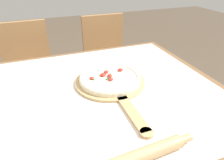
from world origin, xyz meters
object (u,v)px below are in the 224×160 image
Objects in this scene: pizza at (110,78)px; chair_left at (30,70)px; pizza_peel at (112,84)px; rolling_pin at (137,157)px; chair_right at (106,58)px.

chair_left reaches higher than pizza.
pizza is (-0.00, 0.03, 0.02)m from pizza_peel.
rolling_pin is at bearing -100.11° from pizza.
rolling_pin reaches higher than pizza_peel.
pizza is 0.47m from rolling_pin.
chair_left is at bearing 117.18° from pizza.
pizza_peel is 0.64× the size of chair_right.
chair_right is (0.26, 0.81, -0.27)m from pizza.
rolling_pin is at bearing -104.59° from chair_right.
chair_right is (0.34, 1.28, -0.27)m from rolling_pin.
rolling_pin is 0.45× the size of chair_right.
rolling_pin is at bearing -76.45° from chair_left.
pizza_peel is 1.89× the size of pizza.
pizza is 0.95m from chair_left.
chair_right reaches higher than pizza.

